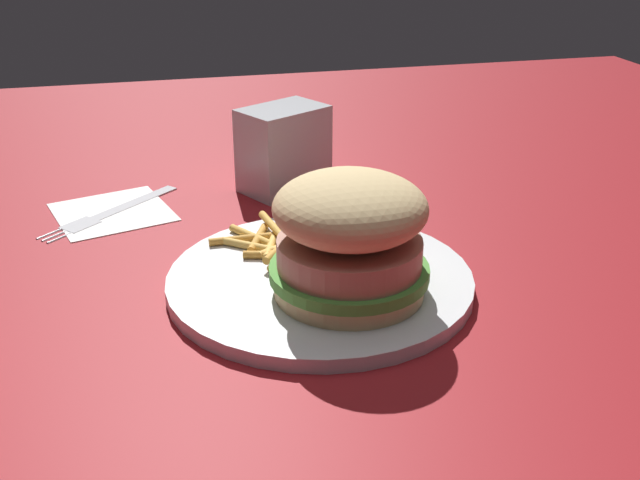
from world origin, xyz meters
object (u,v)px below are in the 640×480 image
(napkin, at_px, (112,212))
(napkin_dispenser, at_px, (284,149))
(plate, at_px, (320,279))
(fries_pile, at_px, (273,241))
(fork, at_px, (111,210))
(salt_shaker, at_px, (299,139))
(sandwich, at_px, (350,236))

(napkin, xyz_separation_m, napkin_dispenser, (0.03, -0.19, 0.05))
(plate, distance_m, fries_pile, 0.07)
(plate, relative_size, fork, 1.82)
(fries_pile, height_order, fork, fries_pile)
(plate, height_order, salt_shaker, salt_shaker)
(sandwich, distance_m, salt_shaker, 0.36)
(plate, relative_size, salt_shaker, 4.64)
(napkin, xyz_separation_m, fork, (-0.00, 0.00, 0.00))
(napkin, relative_size, napkin_dispenser, 1.19)
(fries_pile, xyz_separation_m, salt_shaker, (0.26, -0.08, 0.01))
(sandwich, xyz_separation_m, salt_shaker, (0.36, -0.04, -0.03))
(plate, height_order, fries_pile, fries_pile)
(napkin, xyz_separation_m, salt_shaker, (0.12, -0.22, 0.03))
(sandwich, bearing_deg, plate, 20.39)
(plate, height_order, sandwich, sandwich)
(napkin, bearing_deg, fork, 131.47)
(fork, bearing_deg, salt_shaker, -62.46)
(fork, xyz_separation_m, salt_shaker, (0.12, -0.22, 0.02))
(napkin_dispenser, bearing_deg, plate, 57.41)
(napkin_dispenser, bearing_deg, fork, -20.69)
(fries_pile, xyz_separation_m, napkin_dispenser, (0.17, -0.04, 0.03))
(sandwich, bearing_deg, fries_pile, 23.67)
(sandwich, relative_size, fork, 0.90)
(sandwich, distance_m, fork, 0.31)
(plate, xyz_separation_m, napkin_dispenser, (0.23, -0.02, 0.04))
(plate, xyz_separation_m, fork, (0.20, 0.17, -0.00))
(napkin_dispenser, distance_m, salt_shaker, 0.10)
(napkin, height_order, salt_shaker, salt_shaker)
(salt_shaker, bearing_deg, fork, 117.54)
(sandwich, relative_size, fries_pile, 1.19)
(napkin_dispenser, xyz_separation_m, salt_shaker, (0.09, -0.04, -0.02))
(plate, relative_size, sandwich, 2.02)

